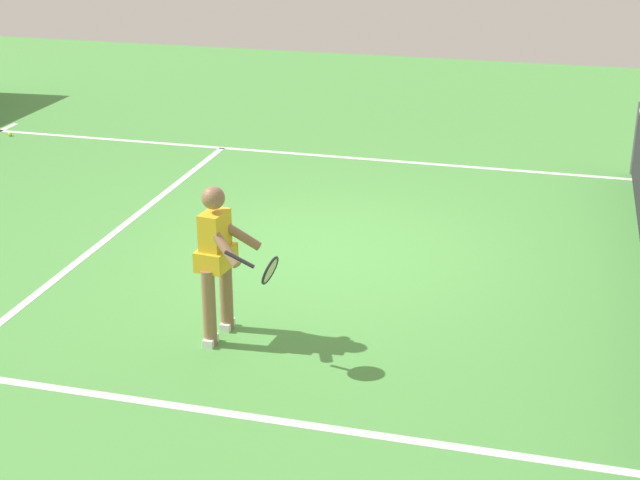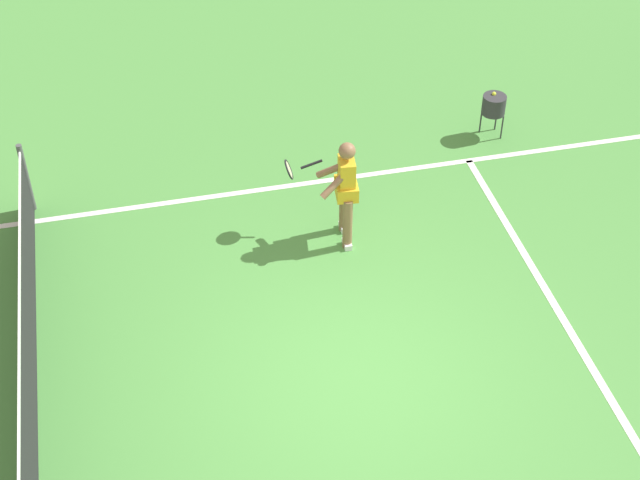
{
  "view_description": "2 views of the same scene",
  "coord_description": "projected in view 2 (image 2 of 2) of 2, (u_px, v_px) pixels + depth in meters",
  "views": [
    {
      "loc": [
        10.23,
        2.62,
        4.37
      ],
      "look_at": [
        1.57,
        0.33,
        0.77
      ],
      "focal_mm": 53.51,
      "sensor_mm": 36.0,
      "label": 1
    },
    {
      "loc": [
        -7.32,
        2.15,
        8.57
      ],
      "look_at": [
        1.16,
        0.18,
        1.13
      ],
      "focal_mm": 54.68,
      "sensor_mm": 36.0,
      "label": 2
    }
  ],
  "objects": [
    {
      "name": "ground_plane",
      "position": [
        357.0,
        374.0,
        11.36
      ],
      "size": [
        24.12,
        24.12,
        0.0
      ],
      "primitive_type": "plane",
      "color": "#4C9342"
    },
    {
      "name": "service_line_marking",
      "position": [
        573.0,
        336.0,
        11.82
      ],
      "size": [
        7.47,
        0.1,
        0.01
      ],
      "primitive_type": "cube",
      "color": "white",
      "rests_on": "ground"
    },
    {
      "name": "sideline_right_marking",
      "position": [
        292.0,
        185.0,
        14.12
      ],
      "size": [
        0.1,
        16.55,
        0.01
      ],
      "primitive_type": "cube",
      "color": "white",
      "rests_on": "ground"
    },
    {
      "name": "court_net",
      "position": [
        28.0,
        401.0,
        10.4
      ],
      "size": [
        8.15,
        0.08,
        1.09
      ],
      "color": "#4C4C51",
      "rests_on": "ground"
    },
    {
      "name": "tennis_player",
      "position": [
        344.0,
        188.0,
        12.69
      ],
      "size": [
        0.85,
        0.91,
        1.55
      ],
      "color": "#8C6647",
      "rests_on": "ground"
    },
    {
      "name": "ball_hopper",
      "position": [
        494.0,
        105.0,
        14.76
      ],
      "size": [
        0.36,
        0.36,
        0.74
      ],
      "color": "#333338",
      "rests_on": "ground"
    }
  ]
}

